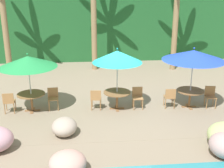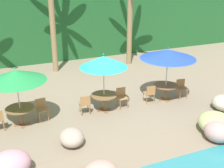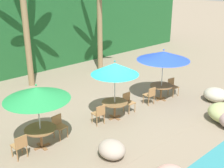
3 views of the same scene
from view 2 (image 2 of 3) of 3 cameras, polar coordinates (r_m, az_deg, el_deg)
name	(u,v)px [view 2 (image 2 of 3)]	position (r m, az deg, el deg)	size (l,w,h in m)	color
ground_plane	(108,110)	(12.74, -0.77, -5.13)	(120.00, 120.00, 0.00)	gray
terrace_deck	(108,110)	(12.74, -0.77, -5.11)	(18.00, 5.20, 0.01)	gray
foliage_backdrop	(56,13)	(20.19, -10.84, 13.45)	(28.00, 2.40, 6.00)	#1E5628
rock_seawall	(174,131)	(10.78, 11.99, -8.82)	(17.27, 3.28, 0.95)	#C0A48F
umbrella_green	(16,76)	(11.31, -18.17, 1.56)	(2.23, 2.23, 2.38)	silver
dining_table_green	(20,111)	(11.86, -17.37, -5.00)	(1.10, 1.10, 0.74)	brown
chair_green_seaward	(42,108)	(12.14, -13.49, -4.49)	(0.46, 0.47, 0.87)	#9E7042
umbrella_teal	(104,62)	(11.90, -1.64, 4.35)	(1.96, 1.96, 2.55)	silver
dining_table_teal	(104,98)	(12.46, -1.56, -2.63)	(1.10, 1.10, 0.74)	brown
chair_teal_seaward	(122,96)	(12.86, 1.89, -2.34)	(0.44, 0.44, 0.87)	#9E7042
chair_teal_inland	(85,103)	(12.24, -5.27, -3.72)	(0.46, 0.47, 0.87)	#9E7042
umbrella_blue	(168,54)	(13.19, 10.81, 5.74)	(2.48, 2.48, 2.53)	silver
dining_table_blue	(166,88)	(13.70, 10.35, -0.69)	(1.10, 1.10, 0.74)	brown
chair_blue_seaward	(181,87)	(14.18, 13.28, -0.59)	(0.47, 0.48, 0.87)	#9E7042
chair_blue_inland	(150,93)	(13.28, 7.32, -1.71)	(0.45, 0.45, 0.87)	#9E7042
palm_tree_third	(130,2)	(18.16, 3.57, 15.62)	(3.07, 3.14, 5.55)	olive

